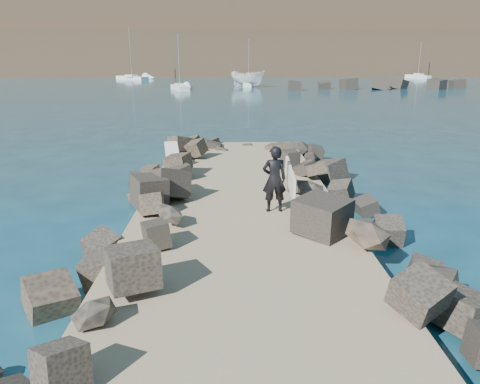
# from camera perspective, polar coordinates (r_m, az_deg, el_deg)

# --- Properties ---
(ground) EXTENTS (800.00, 800.00, 0.00)m
(ground) POSITION_cam_1_polar(r_m,az_deg,el_deg) (13.70, -0.09, -4.82)
(ground) COLOR #0F384C
(ground) RESTS_ON ground
(jetty) EXTENTS (6.00, 26.00, 0.60)m
(jetty) POSITION_cam_1_polar(r_m,az_deg,el_deg) (11.73, 0.11, -7.03)
(jetty) COLOR #8C7759
(jetty) RESTS_ON ground
(riprap_left) EXTENTS (2.60, 22.00, 1.00)m
(riprap_left) POSITION_cam_1_polar(r_m,az_deg,el_deg) (12.40, -13.53, -5.18)
(riprap_left) COLOR black
(riprap_left) RESTS_ON ground
(riprap_right) EXTENTS (2.60, 22.00, 1.00)m
(riprap_right) POSITION_cam_1_polar(r_m,az_deg,el_deg) (12.52, 13.49, -4.96)
(riprap_right) COLOR black
(riprap_right) RESTS_ON ground
(breakwater_secondary) EXTENTS (52.00, 4.00, 1.20)m
(breakwater_secondary) POSITION_cam_1_polar(r_m,az_deg,el_deg) (76.50, 26.76, 11.57)
(breakwater_secondary) COLOR black
(breakwater_secondary) RESTS_ON ground
(headland) EXTENTS (360.00, 140.00, 32.00)m
(headland) POSITION_cam_1_polar(r_m,az_deg,el_deg) (173.40, 2.26, 20.22)
(headland) COLOR #2D4919
(headland) RESTS_ON ground
(surfboard_resting) EXTENTS (0.89, 2.22, 0.07)m
(surfboard_resting) POSITION_cam_1_polar(r_m,az_deg,el_deg) (19.12, -8.26, 4.45)
(surfboard_resting) COLOR white
(surfboard_resting) RESTS_ON riprap_left
(boat_imported) EXTENTS (6.39, 6.11, 2.48)m
(boat_imported) POSITION_cam_1_polar(r_m,az_deg,el_deg) (73.60, 0.96, 13.66)
(boat_imported) COLOR silver
(boat_imported) RESTS_ON ground
(surfer_with_board) EXTENTS (0.89, 2.37, 1.91)m
(surfer_with_board) POSITION_cam_1_polar(r_m,az_deg,el_deg) (13.34, 4.48, 1.61)
(surfer_with_board) COLOR black
(surfer_with_board) RESTS_ON jetty
(sailboat_b) EXTENTS (1.99, 5.97, 7.20)m
(sailboat_b) POSITION_cam_1_polar(r_m,az_deg,el_deg) (75.50, 1.08, 13.06)
(sailboat_b) COLOR white
(sailboat_b) RESTS_ON ground
(sailboat_f) EXTENTS (3.62, 6.00, 7.32)m
(sailboat_f) POSITION_cam_1_polar(r_m,az_deg,el_deg) (105.60, 20.87, 13.02)
(sailboat_f) COLOR white
(sailboat_f) RESTS_ON ground
(sailboat_a) EXTENTS (3.27, 6.36, 7.62)m
(sailboat_a) POSITION_cam_1_polar(r_m,az_deg,el_deg) (67.42, -7.34, 12.50)
(sailboat_a) COLOR white
(sailboat_a) RESTS_ON ground
(sailboat_e) EXTENTS (7.28, 7.02, 9.87)m
(sailboat_e) POSITION_cam_1_polar(r_m,az_deg,el_deg) (96.21, -13.04, 13.41)
(sailboat_e) COLOR white
(sailboat_e) RESTS_ON ground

